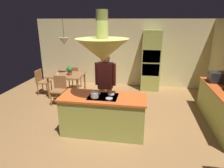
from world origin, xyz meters
TOP-DOWN VIEW (x-y plane):
  - ground at (0.00, 0.00)m, footprint 8.16×8.16m
  - wall_back at (0.00, 3.45)m, footprint 6.80×0.10m
  - kitchen_island at (0.00, -0.20)m, footprint 1.92×0.78m
  - counter_run_right at (2.84, 0.60)m, footprint 0.73×2.44m
  - oven_tower at (1.10, 3.04)m, footprint 0.66×0.62m
  - dining_table at (-1.70, 1.90)m, footprint 1.11×0.91m
  - person_at_island at (-0.08, 0.46)m, footprint 0.53×0.23m
  - range_hood at (0.00, -0.20)m, footprint 1.10×1.10m
  - pendant_light_over_table at (-1.70, 1.90)m, footprint 0.32×0.32m
  - chair_facing_island at (-1.70, 1.23)m, footprint 0.40×0.40m
  - chair_by_back_wall at (-1.70, 2.57)m, footprint 0.40×0.40m
  - chair_at_corner at (-2.64, 1.90)m, footprint 0.40×0.40m
  - potted_plant_on_table at (-1.56, 1.84)m, footprint 0.20×0.20m
  - cup_on_table at (-1.92, 1.67)m, footprint 0.07×0.07m
  - microwave_on_counter at (2.84, 1.32)m, footprint 0.46×0.36m
  - cooking_pot_on_cooktop at (-0.16, -0.33)m, footprint 0.18×0.18m

SIDE VIEW (x-z plane):
  - ground at x=0.00m, z-range 0.00..0.00m
  - kitchen_island at x=0.00m, z-range -0.01..0.92m
  - counter_run_right at x=2.84m, z-range 0.01..0.91m
  - chair_facing_island at x=-1.70m, z-range 0.07..0.94m
  - chair_by_back_wall at x=-1.70m, z-range 0.07..0.94m
  - chair_at_corner at x=-2.64m, z-range 0.07..0.94m
  - dining_table at x=-1.70m, z-range 0.28..1.04m
  - cup_on_table at x=-1.92m, z-range 0.76..0.85m
  - potted_plant_on_table at x=-1.56m, z-range 0.78..1.08m
  - cooking_pot_on_cooktop at x=-0.16m, z-range 0.92..1.04m
  - person_at_island at x=-0.08m, z-range 0.14..1.89m
  - microwave_on_counter at x=2.84m, z-range 0.90..1.18m
  - oven_tower at x=1.10m, z-range 0.00..2.18m
  - wall_back at x=0.00m, z-range 0.00..2.55m
  - pendant_light_over_table at x=-1.70m, z-range 1.45..2.27m
  - range_hood at x=0.00m, z-range 1.45..2.45m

